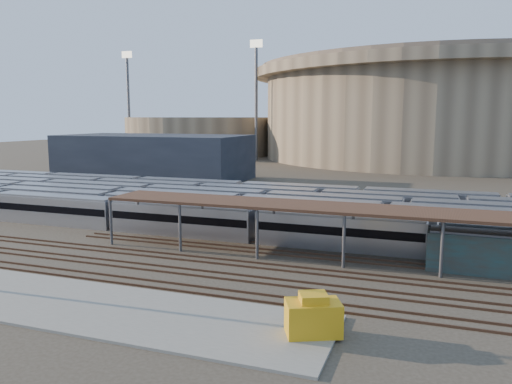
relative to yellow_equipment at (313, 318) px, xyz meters
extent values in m
plane|color=#383026|center=(-18.50, 14.25, -1.28)|extent=(420.00, 420.00, 0.00)
cube|color=gray|center=(-23.50, -0.75, -1.18)|extent=(50.00, 9.00, 0.20)
cube|color=#B0AFB4|center=(-11.87, 22.25, 0.52)|extent=(112.00, 2.90, 3.60)
cube|color=#B0AFB4|center=(-16.04, 26.45, 0.52)|extent=(112.00, 2.90, 3.60)
cube|color=#B0AFB4|center=(-17.19, 30.65, 0.52)|extent=(112.00, 2.90, 3.60)
cube|color=#B0AFB4|center=(-14.98, 34.85, 0.52)|extent=(112.00, 2.90, 3.60)
cube|color=#B0AFB4|center=(-27.13, 39.05, 0.52)|extent=(112.00, 2.90, 3.60)
cube|color=#B0AFB4|center=(-21.86, 43.25, 0.52)|extent=(112.00, 2.90, 3.60)
cylinder|color=#4E4F53|center=(-26.50, 15.55, 1.22)|extent=(0.30, 0.30, 5.00)
cylinder|color=#4E4F53|center=(-26.50, 20.95, 1.22)|extent=(0.30, 0.30, 5.00)
cylinder|color=#4E4F53|center=(-17.93, 15.55, 1.22)|extent=(0.30, 0.30, 5.00)
cylinder|color=#4E4F53|center=(-17.93, 20.95, 1.22)|extent=(0.30, 0.30, 5.00)
cylinder|color=#4E4F53|center=(-9.36, 15.55, 1.22)|extent=(0.30, 0.30, 5.00)
cylinder|color=#4E4F53|center=(-9.36, 20.95, 1.22)|extent=(0.30, 0.30, 5.00)
cylinder|color=#4E4F53|center=(-0.79, 15.55, 1.22)|extent=(0.30, 0.30, 5.00)
cylinder|color=#4E4F53|center=(-0.79, 20.95, 1.22)|extent=(0.30, 0.30, 5.00)
cylinder|color=#4E4F53|center=(7.79, 15.55, 1.22)|extent=(0.30, 0.30, 5.00)
cylinder|color=#4E4F53|center=(7.79, 20.95, 1.22)|extent=(0.30, 0.30, 5.00)
cube|color=#392417|center=(3.50, 18.25, 3.87)|extent=(60.00, 6.00, 0.30)
cube|color=#4C3323|center=(-18.50, 12.50, -1.19)|extent=(170.00, 0.12, 0.18)
cube|color=#4C3323|center=(-18.50, 14.00, -1.19)|extent=(170.00, 0.12, 0.18)
cube|color=#4C3323|center=(-18.50, 8.50, -1.19)|extent=(170.00, 0.12, 0.18)
cube|color=#4C3323|center=(-18.50, 10.00, -1.19)|extent=(170.00, 0.12, 0.18)
cube|color=#4C3323|center=(-18.50, 4.50, -1.19)|extent=(170.00, 0.12, 0.18)
cube|color=#4C3323|center=(-18.50, 6.00, -1.19)|extent=(170.00, 0.12, 0.18)
cylinder|color=gray|center=(6.50, 154.25, 12.72)|extent=(116.00, 116.00, 28.00)
cylinder|color=gray|center=(6.50, 154.25, 28.22)|extent=(124.00, 124.00, 3.00)
cylinder|color=#6B5B4C|center=(6.50, 154.25, 30.47)|extent=(120.00, 120.00, 1.50)
cylinder|color=gray|center=(-78.50, 144.25, 5.72)|extent=(56.00, 56.00, 14.00)
cube|color=#1E232D|center=(-53.50, 69.25, 3.72)|extent=(42.00, 20.00, 10.00)
cylinder|color=#4E4F53|center=(-48.50, 124.25, 16.72)|extent=(1.00, 1.00, 36.00)
cube|color=#FFF2CC|center=(-48.50, 124.25, 35.92)|extent=(4.00, 0.60, 2.40)
cylinder|color=#4E4F53|center=(-103.50, 134.25, 16.72)|extent=(1.00, 1.00, 36.00)
cube|color=#FFF2CC|center=(-103.50, 134.25, 35.92)|extent=(4.00, 0.60, 2.40)
cylinder|color=#4E4F53|center=(-28.50, 174.25, 16.72)|extent=(1.00, 1.00, 36.00)
cube|color=#FFF2CC|center=(-28.50, 174.25, 35.92)|extent=(4.00, 0.60, 2.40)
cube|color=gold|center=(0.00, 0.00, 0.00)|extent=(4.03, 3.40, 2.15)
camera|label=1|loc=(6.81, -29.71, 12.66)|focal=35.00mm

